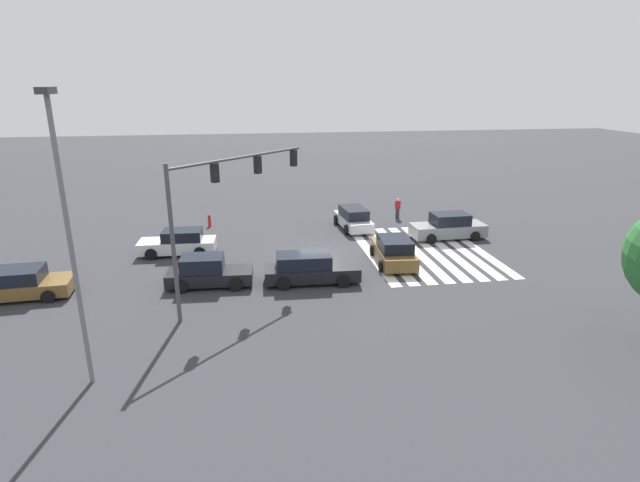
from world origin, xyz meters
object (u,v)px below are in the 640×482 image
object	(u,v)px
car_4	(394,251)
street_light_pole_a	(67,223)
traffic_signal_mast	(223,193)
car_5	(448,227)
car_0	(18,284)
fire_hydrant	(209,221)
car_3	(353,218)
car_1	(309,269)
car_2	(179,243)
car_6	(207,272)
pedestrian	(398,207)

from	to	relation	value
car_4	street_light_pole_a	size ratio (longest dim) A/B	0.46
traffic_signal_mast	car_5	size ratio (longest dim) A/B	1.40
car_0	fire_hydrant	bearing A→B (deg)	49.74
car_3	car_4	size ratio (longest dim) A/B	0.98
car_1	street_light_pole_a	world-z (taller)	street_light_pole_a
car_2	car_5	size ratio (longest dim) A/B	0.93
traffic_signal_mast	car_2	xyz separation A→B (m)	(6.98, 3.01, -4.40)
car_4	car_6	bearing A→B (deg)	103.53
traffic_signal_mast	car_6	world-z (taller)	traffic_signal_mast
traffic_signal_mast	pedestrian	bearing A→B (deg)	1.10
pedestrian	car_2	bearing A→B (deg)	-26.15
car_0	car_1	world-z (taller)	car_1
car_4	pedestrian	bearing A→B (deg)	-14.50
traffic_signal_mast	car_4	bearing A→B (deg)	-24.16
car_2	car_3	world-z (taller)	car_3
car_3	fire_hydrant	distance (m)	10.19
car_0	car_4	distance (m)	19.06
car_0	car_5	world-z (taller)	car_5
traffic_signal_mast	car_3	distance (m)	14.29
car_1	car_5	size ratio (longest dim) A/B	1.00
pedestrian	car_6	bearing A→B (deg)	-7.52
car_1	street_light_pole_a	size ratio (longest dim) A/B	0.50
fire_hydrant	traffic_signal_mast	bearing A→B (deg)	-173.12
car_3	street_light_pole_a	bearing A→B (deg)	137.97
car_4	traffic_signal_mast	bearing A→B (deg)	115.12
car_0	pedestrian	xyz separation A→B (m)	(11.01, -22.14, 0.17)
car_1	car_0	bearing A→B (deg)	-179.06
car_2	car_5	world-z (taller)	car_5
car_1	fire_hydrant	world-z (taller)	car_1
car_5	pedestrian	xyz separation A→B (m)	(5.27, 1.78, 0.10)
car_0	car_6	xyz separation A→B (m)	(0.06, -8.79, 0.03)
car_5	traffic_signal_mast	bearing A→B (deg)	26.60
traffic_signal_mast	car_3	size ratio (longest dim) A/B	1.55
traffic_signal_mast	car_2	size ratio (longest dim) A/B	1.51
traffic_signal_mast	car_3	xyz separation A→B (m)	(10.68, -8.42, -4.37)
car_2	car_6	world-z (taller)	car_6
car_1	car_2	world-z (taller)	car_1
car_0	street_light_pole_a	xyz separation A→B (m)	(-8.00, -5.31, 4.98)
street_light_pole_a	fire_hydrant	bearing A→B (deg)	-8.97
street_light_pole_a	pedestrian	bearing A→B (deg)	-41.52
fire_hydrant	car_5	bearing A→B (deg)	-108.71
traffic_signal_mast	car_5	xyz separation A→B (m)	(7.49, -14.06, -4.35)
car_4	car_5	bearing A→B (deg)	-46.58
traffic_signal_mast	car_6	xyz separation A→B (m)	(1.81, 1.07, -4.39)
traffic_signal_mast	car_6	size ratio (longest dim) A/B	1.57
car_0	car_5	distance (m)	24.60
traffic_signal_mast	car_0	xyz separation A→B (m)	(1.76, 9.85, -4.42)
pedestrian	fire_hydrant	xyz separation A→B (m)	(0.01, 13.82, -0.42)
traffic_signal_mast	car_3	world-z (taller)	traffic_signal_mast
car_0	street_light_pole_a	distance (m)	10.82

